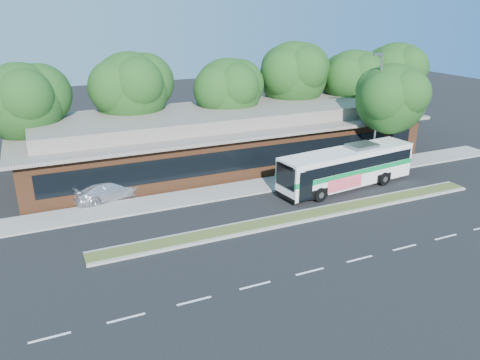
{
  "coord_description": "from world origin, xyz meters",
  "views": [
    {
      "loc": [
        -14.31,
        -21.85,
        12.25
      ],
      "look_at": [
        -3.05,
        3.33,
        2.0
      ],
      "focal_mm": 35.0,
      "sensor_mm": 36.0,
      "label": 1
    }
  ],
  "objects": [
    {
      "name": "tree_bg_e",
      "position": [
        14.42,
        15.14,
        5.74
      ],
      "size": [
        6.47,
        5.8,
        8.5
      ],
      "color": "black",
      "rests_on": "ground"
    },
    {
      "name": "tree_bg_a",
      "position": [
        -14.58,
        15.14,
        5.87
      ],
      "size": [
        6.47,
        5.8,
        8.63
      ],
      "color": "black",
      "rests_on": "ground"
    },
    {
      "name": "tree_bg_d",
      "position": [
        8.45,
        16.15,
        6.42
      ],
      "size": [
        6.91,
        6.2,
        9.37
      ],
      "color": "black",
      "rests_on": "ground"
    },
    {
      "name": "transit_bus",
      "position": [
        5.53,
        3.8,
        1.69
      ],
      "size": [
        10.99,
        3.59,
        3.03
      ],
      "rotation": [
        0.0,
        0.0,
        0.12
      ],
      "color": "silver",
      "rests_on": "ground"
    },
    {
      "name": "tree_bg_b",
      "position": [
        -6.57,
        16.14,
        6.14
      ],
      "size": [
        6.69,
        6.0,
        9.0
      ],
      "color": "black",
      "rests_on": "ground"
    },
    {
      "name": "sidewalk",
      "position": [
        0.0,
        6.4,
        0.06
      ],
      "size": [
        44.0,
        2.6,
        0.12
      ],
      "primitive_type": "cube",
      "color": "gray",
      "rests_on": "ground"
    },
    {
      "name": "ground",
      "position": [
        0.0,
        0.0,
        0.0
      ],
      "size": [
        120.0,
        120.0,
        0.0
      ],
      "primitive_type": "plane",
      "color": "black",
      "rests_on": "ground"
    },
    {
      "name": "plaza_building",
      "position": [
        0.0,
        12.99,
        2.13
      ],
      "size": [
        33.2,
        11.2,
        4.45
      ],
      "color": "brown",
      "rests_on": "ground"
    },
    {
      "name": "lamp_post",
      "position": [
        9.56,
        6.0,
        4.9
      ],
      "size": [
        0.93,
        0.18,
        9.07
      ],
      "color": "slate",
      "rests_on": "ground"
    },
    {
      "name": "tree_bg_f",
      "position": [
        20.43,
        16.14,
        6.06
      ],
      "size": [
        6.69,
        6.0,
        8.92
      ],
      "color": "black",
      "rests_on": "ground"
    },
    {
      "name": "sedan",
      "position": [
        -10.44,
        8.51,
        0.7
      ],
      "size": [
        5.17,
        3.11,
        1.4
      ],
      "primitive_type": "imported",
      "rotation": [
        0.0,
        0.0,
        1.82
      ],
      "color": "silver",
      "rests_on": "ground"
    },
    {
      "name": "tree_bg_c",
      "position": [
        1.4,
        15.13,
        5.59
      ],
      "size": [
        6.24,
        5.6,
        8.26
      ],
      "color": "black",
      "rests_on": "ground"
    },
    {
      "name": "median_strip",
      "position": [
        0.0,
        0.6,
        0.07
      ],
      "size": [
        26.0,
        1.1,
        0.15
      ],
      "primitive_type": "cube",
      "color": "#425022",
      "rests_on": "ground"
    },
    {
      "name": "sidewalk_tree",
      "position": [
        11.39,
        6.33,
        5.69
      ],
      "size": [
        6.02,
        5.4,
        8.26
      ],
      "color": "black",
      "rests_on": "ground"
    }
  ]
}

